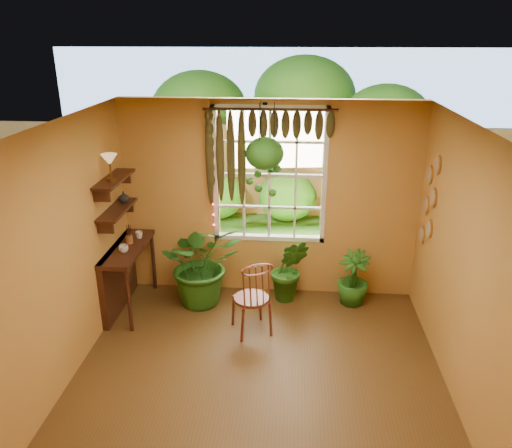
{
  "coord_description": "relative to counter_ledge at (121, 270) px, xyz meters",
  "views": [
    {
      "loc": [
        0.34,
        -4.13,
        3.51
      ],
      "look_at": [
        -0.09,
        1.15,
        1.44
      ],
      "focal_mm": 35.0,
      "sensor_mm": 36.0,
      "label": 1
    }
  ],
  "objects": [
    {
      "name": "shelf_vase",
      "position": [
        0.04,
        0.25,
        0.94
      ],
      "size": [
        0.15,
        0.15,
        0.14
      ],
      "primitive_type": "imported",
      "rotation": [
        0.0,
        0.0,
        -0.07
      ],
      "color": "#B2AD99",
      "rests_on": "shelf_lower"
    },
    {
      "name": "wall_left",
      "position": [
        -0.09,
        -1.6,
        0.8
      ],
      "size": [
        0.0,
        4.5,
        4.5
      ],
      "primitive_type": "plane",
      "rotation": [
        1.57,
        0.0,
        1.57
      ],
      "color": "#BA893F",
      "rests_on": "floor"
    },
    {
      "name": "tiffany_lamp",
      "position": [
        0.05,
        -0.13,
        1.5
      ],
      "size": [
        0.19,
        0.19,
        0.32
      ],
      "color": "brown",
      "rests_on": "shelf_upper"
    },
    {
      "name": "string_lights",
      "position": [
        1.15,
        0.59,
        1.2
      ],
      "size": [
        0.03,
        0.03,
        1.54
      ],
      "primitive_type": null,
      "color": "#FF2633",
      "rests_on": "window"
    },
    {
      "name": "wall_right",
      "position": [
        3.91,
        -1.6,
        0.8
      ],
      "size": [
        0.0,
        4.5,
        4.5
      ],
      "primitive_type": "plane",
      "rotation": [
        1.57,
        0.0,
        -1.57
      ],
      "color": "#BA893F",
      "rests_on": "floor"
    },
    {
      "name": "backyard",
      "position": [
        2.15,
        5.27,
        0.73
      ],
      "size": [
        14.0,
        10.0,
        12.0
      ],
      "color": "#305E1B",
      "rests_on": "ground"
    },
    {
      "name": "potted_plant_mid",
      "position": [
        2.21,
        0.38,
        -0.09
      ],
      "size": [
        0.53,
        0.44,
        0.92
      ],
      "primitive_type": "imported",
      "rotation": [
        0.0,
        0.0,
        -0.06
      ],
      "color": "#174D14",
      "rests_on": "floor"
    },
    {
      "name": "shelf_upper",
      "position": [
        0.03,
        0.0,
        1.25
      ],
      "size": [
        0.25,
        0.9,
        0.04
      ],
      "primitive_type": "cube",
      "color": "#3E1C11",
      "rests_on": "wall_left"
    },
    {
      "name": "wall_back",
      "position": [
        1.91,
        0.65,
        0.8
      ],
      "size": [
        4.0,
        0.0,
        4.0
      ],
      "primitive_type": "plane",
      "rotation": [
        1.57,
        0.0,
        0.0
      ],
      "color": "#BA893F",
      "rests_on": "floor"
    },
    {
      "name": "ceiling",
      "position": [
        1.91,
        -1.6,
        2.15
      ],
      "size": [
        4.5,
        4.5,
        0.0
      ],
      "primitive_type": "plane",
      "rotation": [
        3.14,
        0.0,
        0.0
      ],
      "color": "silver",
      "rests_on": "wall_back"
    },
    {
      "name": "windsor_chair",
      "position": [
        1.77,
        -0.46,
        -0.22
      ],
      "size": [
        0.57,
        0.58,
        1.16
      ],
      "rotation": [
        0.0,
        0.0,
        0.44
      ],
      "color": "brown",
      "rests_on": "floor"
    },
    {
      "name": "valance_vine",
      "position": [
        1.82,
        0.56,
        1.73
      ],
      "size": [
        1.7,
        0.12,
        1.1
      ],
      "color": "#3E1C11",
      "rests_on": "window"
    },
    {
      "name": "shelf_lower",
      "position": [
        0.03,
        0.0,
        0.85
      ],
      "size": [
        0.25,
        0.9,
        0.04
      ],
      "primitive_type": "cube",
      "color": "#3E1C11",
      "rests_on": "wall_left"
    },
    {
      "name": "potted_plant_left",
      "position": [
        1.04,
        0.23,
        0.04
      ],
      "size": [
        1.3,
        1.21,
        1.18
      ],
      "primitive_type": "imported",
      "rotation": [
        0.0,
        0.0,
        0.32
      ],
      "color": "#174D14",
      "rests_on": "floor"
    },
    {
      "name": "brush_jar",
      "position": [
        0.11,
        0.1,
        0.48
      ],
      "size": [
        0.09,
        0.09,
        0.33
      ],
      "color": "brown",
      "rests_on": "counter_ledge"
    },
    {
      "name": "counter_ledge",
      "position": [
        0.0,
        0.0,
        0.0
      ],
      "size": [
        0.4,
        1.2,
        0.9
      ],
      "color": "#3E1C11",
      "rests_on": "floor"
    },
    {
      "name": "floor",
      "position": [
        1.91,
        -1.6,
        -0.55
      ],
      "size": [
        4.5,
        4.5,
        0.0
      ],
      "primitive_type": "plane",
      "color": "#573819",
      "rests_on": "ground"
    },
    {
      "name": "wall_plates",
      "position": [
        3.89,
        0.19,
        1.0
      ],
      "size": [
        0.04,
        0.32,
        1.1
      ],
      "primitive_type": null,
      "color": "beige",
      "rests_on": "wall_right"
    },
    {
      "name": "cup_b",
      "position": [
        0.19,
        0.27,
        0.4
      ],
      "size": [
        0.13,
        0.13,
        0.1
      ],
      "primitive_type": "imported",
      "rotation": [
        0.0,
        0.0,
        0.42
      ],
      "color": "beige",
      "rests_on": "counter_ledge"
    },
    {
      "name": "window",
      "position": [
        1.91,
        0.68,
        1.15
      ],
      "size": [
        1.52,
        0.1,
        1.86
      ],
      "color": "silver",
      "rests_on": "wall_back"
    },
    {
      "name": "cup_a",
      "position": [
        0.13,
        -0.18,
        0.4
      ],
      "size": [
        0.13,
        0.13,
        0.09
      ],
      "primitive_type": "imported",
      "rotation": [
        0.0,
        0.0,
        -0.11
      ],
      "color": "silver",
      "rests_on": "counter_ledge"
    },
    {
      "name": "hanging_basket",
      "position": [
        1.86,
        0.37,
        1.46
      ],
      "size": [
        0.48,
        0.48,
        1.17
      ],
      "color": "black",
      "rests_on": "ceiling"
    },
    {
      "name": "potted_plant_right",
      "position": [
        3.07,
        0.35,
        -0.17
      ],
      "size": [
        0.57,
        0.57,
        0.76
      ],
      "primitive_type": "imported",
      "rotation": [
        0.0,
        0.0,
        -0.44
      ],
      "color": "#174D14",
      "rests_on": "floor"
    }
  ]
}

